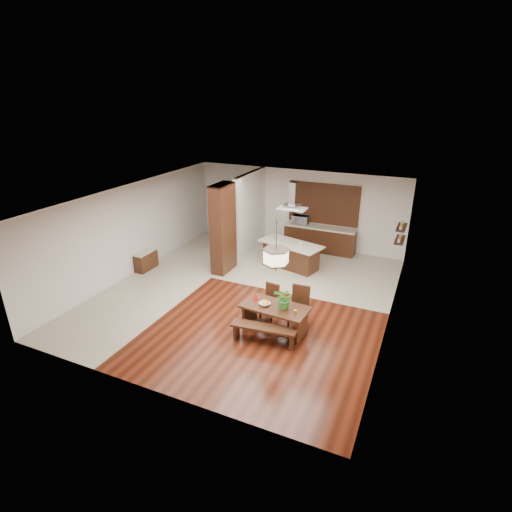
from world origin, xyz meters
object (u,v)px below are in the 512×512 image
at_px(hallway_console, 146,260).
at_px(dining_table, 275,313).
at_px(dining_bench, 264,334).
at_px(fruit_bowl, 265,304).
at_px(pendant_lantern, 276,247).
at_px(island_cup, 301,244).
at_px(foliage_plant, 285,298).
at_px(microwave, 300,219).
at_px(kitchen_island, 291,255).
at_px(dining_chair_right, 298,307).
at_px(dining_chair_left, 269,302).
at_px(range_hood, 293,196).

relative_size(hallway_console, dining_table, 0.52).
distance_m(dining_bench, fruit_bowl, 0.76).
bearing_deg(dining_bench, pendant_lantern, 85.75).
bearing_deg(hallway_console, island_cup, 23.69).
bearing_deg(foliage_plant, island_cup, 102.35).
distance_m(dining_table, microwave, 5.89).
distance_m(hallway_console, kitchen_island, 4.84).
xyz_separation_m(dining_bench, dining_chair_right, (0.49, 1.06, 0.30)).
xyz_separation_m(foliage_plant, island_cup, (-0.82, 3.75, -0.03)).
relative_size(dining_table, dining_bench, 1.09).
bearing_deg(fruit_bowl, dining_chair_right, 36.84).
bearing_deg(microwave, dining_chair_left, -81.23).
relative_size(hallway_console, pendant_lantern, 0.67).
relative_size(hallway_console, kitchen_island, 0.38).
bearing_deg(pendant_lantern, dining_bench, -94.25).
height_order(dining_chair_left, range_hood, range_hood).
distance_m(hallway_console, range_hood, 5.29).
bearing_deg(dining_chair_left, hallway_console, 174.23).
bearing_deg(hallway_console, kitchen_island, 26.44).
bearing_deg(dining_table, dining_chair_left, 125.04).
distance_m(dining_table, pendant_lantern, 1.74).
bearing_deg(hallway_console, range_hood, 26.47).
distance_m(dining_chair_right, fruit_bowl, 0.90).
height_order(foliage_plant, kitchen_island, foliage_plant).
height_order(island_cup, microwave, microwave).
relative_size(pendant_lantern, kitchen_island, 0.57).
relative_size(dining_table, foliage_plant, 3.09).
bearing_deg(dining_chair_left, pendant_lantern, -47.52).
relative_size(dining_chair_right, fruit_bowl, 3.91).
xyz_separation_m(dining_chair_left, microwave, (-0.89, 5.19, 0.66)).
distance_m(foliage_plant, microwave, 5.92).
height_order(hallway_console, kitchen_island, kitchen_island).
relative_size(dining_chair_left, fruit_bowl, 3.43).
bearing_deg(foliage_plant, microwave, 104.79).
xyz_separation_m(kitchen_island, microwave, (-0.31, 1.88, 0.66)).
bearing_deg(kitchen_island, dining_table, -60.34).
bearing_deg(dining_table, range_hood, 103.94).
distance_m(pendant_lantern, range_hood, 3.96).
xyz_separation_m(pendant_lantern, fruit_bowl, (-0.25, -0.05, -1.53)).
bearing_deg(foliage_plant, range_hood, 107.38).
bearing_deg(island_cup, dining_chair_right, -72.76).
bearing_deg(hallway_console, dining_table, -17.69).
distance_m(kitchen_island, island_cup, 0.62).
bearing_deg(foliage_plant, hallway_console, 163.05).
height_order(dining_bench, foliage_plant, foliage_plant).
relative_size(pendant_lantern, microwave, 2.22).
relative_size(hallway_console, dining_chair_left, 0.96).
distance_m(range_hood, microwave, 2.33).
xyz_separation_m(dining_bench, fruit_bowl, (-0.21, 0.54, 0.50)).
relative_size(dining_table, pendant_lantern, 1.30).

